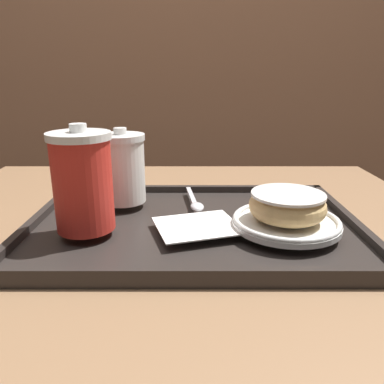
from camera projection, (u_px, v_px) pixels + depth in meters
wall_behind at (184, 17)px, 1.54m from camera, size 8.00×0.05×2.40m
cafe_table at (175, 310)px, 0.68m from camera, size 0.96×0.81×0.73m
serving_tray at (192, 226)px, 0.60m from camera, size 0.51×0.35×0.02m
napkin_paper at (196, 226)px, 0.55m from camera, size 0.14×0.13×0.00m
coffee_cup_front at (81, 181)px, 0.52m from camera, size 0.09×0.09×0.15m
coffee_cup_rear at (121, 168)px, 0.64m from camera, size 0.08×0.08×0.13m
plate_with_chocolate_donut at (284, 222)px, 0.55m from camera, size 0.16×0.16×0.01m
donut_chocolate_glazed at (286, 205)px, 0.54m from camera, size 0.11×0.11×0.04m
spoon at (194, 204)px, 0.63m from camera, size 0.03×0.14×0.01m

